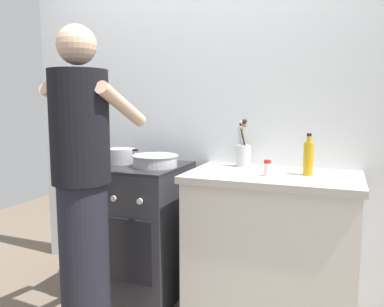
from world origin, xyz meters
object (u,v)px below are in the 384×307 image
(mixing_bowl, at_px, (155,160))
(person, at_px, (83,190))
(stove_range, at_px, (139,229))
(utensil_crock, at_px, (243,152))
(oil_bottle, at_px, (308,158))
(pot, at_px, (121,156))
(spice_bottle, at_px, (267,168))

(mixing_bowl, height_order, person, person)
(stove_range, bearing_deg, utensil_crock, 16.32)
(stove_range, relative_size, oil_bottle, 3.72)
(stove_range, height_order, person, person)
(pot, distance_m, mixing_bowl, 0.28)
(stove_range, height_order, mixing_bowl, mixing_bowl)
(pot, distance_m, oil_bottle, 1.24)
(oil_bottle, distance_m, person, 1.27)
(person, bearing_deg, mixing_bowl, 78.32)
(spice_bottle, relative_size, oil_bottle, 0.38)
(pot, height_order, oil_bottle, oil_bottle)
(mixing_bowl, distance_m, oil_bottle, 0.96)
(mixing_bowl, bearing_deg, person, -101.68)
(spice_bottle, distance_m, person, 1.03)
(stove_range, height_order, pot, pot)
(spice_bottle, bearing_deg, mixing_bowl, 176.27)
(utensil_crock, bearing_deg, mixing_bowl, -157.39)
(mixing_bowl, relative_size, person, 0.18)
(oil_bottle, height_order, person, person)
(stove_range, distance_m, mixing_bowl, 0.51)
(mixing_bowl, distance_m, person, 0.61)
(mixing_bowl, height_order, utensil_crock, utensil_crock)
(stove_range, distance_m, pot, 0.52)
(oil_bottle, bearing_deg, utensil_crock, 158.37)
(person, bearing_deg, stove_range, 91.56)
(stove_range, relative_size, spice_bottle, 9.92)
(utensil_crock, xyz_separation_m, oil_bottle, (0.42, -0.17, 0.01))
(pot, xyz_separation_m, oil_bottle, (1.24, 0.02, 0.05))
(pot, relative_size, person, 0.15)
(spice_bottle, height_order, person, person)
(person, bearing_deg, oil_bottle, 31.05)
(mixing_bowl, xyz_separation_m, spice_bottle, (0.74, -0.05, 0.00))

